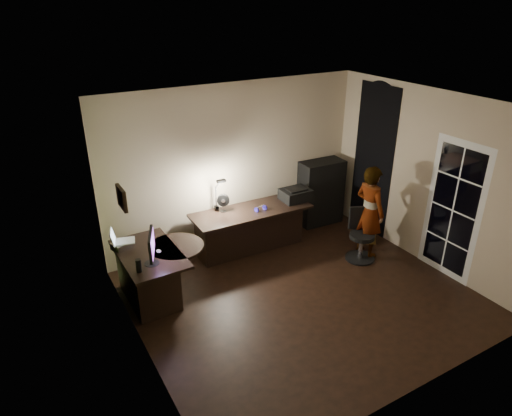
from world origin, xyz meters
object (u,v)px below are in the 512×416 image
desk_left (152,275)px  person (369,212)px  desk_right (252,230)px  office_chair (362,236)px  monitor (151,253)px  cabinet (321,192)px

desk_left → person: person is taller
desk_right → person: 1.93m
office_chair → monitor: bearing=-163.8°
cabinet → monitor: 3.68m
desk_right → cabinet: size_ratio=1.64×
desk_left → monitor: bearing=-101.3°
monitor → office_chair: monitor is taller
office_chair → person: person is taller
desk_left → monitor: monitor is taller
desk_right → monitor: monitor is taller
cabinet → office_chair: bearing=-96.6°
monitor → person: 3.49m
desk_right → monitor: bearing=-157.0°
desk_right → person: bearing=-32.0°
monitor → office_chair: 3.34m
desk_right → person: size_ratio=1.29×
person → monitor: bearing=81.5°
desk_left → cabinet: cabinet is taller
desk_left → office_chair: office_chair is taller
desk_right → office_chair: (1.38, -1.14, 0.05)m
monitor → desk_left: bearing=101.3°
desk_right → person: (1.57, -1.04, 0.39)m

